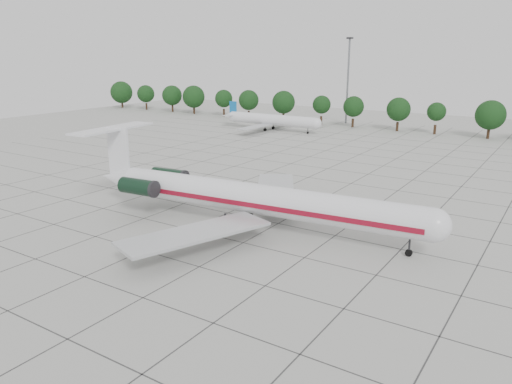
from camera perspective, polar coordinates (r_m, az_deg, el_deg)
ground at (r=64.46m, az=2.55°, el=-3.62°), size 260.00×260.00×0.00m
apron_joints at (r=77.17m, az=8.22°, el=-0.48°), size 170.00×170.00×0.02m
main_airliner at (r=62.19m, az=-1.62°, el=-0.50°), size 47.94×37.55×11.25m
bg_airliner_b at (r=140.97m, az=1.80°, el=8.23°), size 28.24×27.20×7.40m
tree_line at (r=144.71m, az=15.98°, el=9.06°), size 249.86×8.44×10.22m
floodlight_mast at (r=156.89m, az=10.47°, el=12.92°), size 1.60×1.60×25.45m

